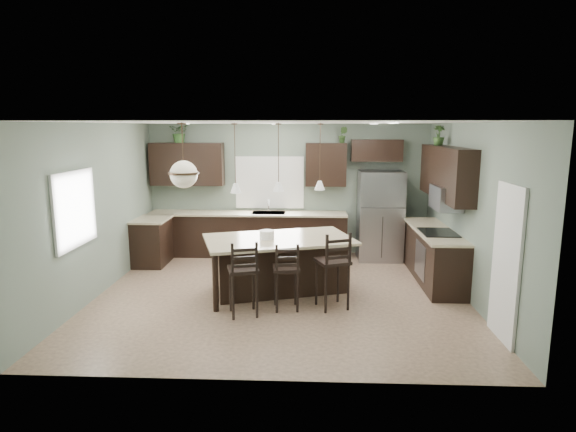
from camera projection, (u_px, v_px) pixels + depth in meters
The scene contains 33 objects.
ground at pixel (281, 294), 7.97m from camera, with size 6.00×6.00×0.00m, color #9E8466.
pantry_door at pixel (506, 264), 6.13m from camera, with size 0.04×0.82×2.04m, color white.
window_back at pixel (270, 182), 10.39m from camera, with size 1.35×0.02×1.00m, color white.
window_left at pixel (74, 209), 7.03m from camera, with size 0.02×1.10×1.00m, color white.
left_return_cabs at pixel (152, 242), 9.67m from camera, with size 0.60×0.90×0.90m, color black.
left_return_countertop at pixel (152, 219), 9.59m from camera, with size 0.66×0.96×0.04m, color beige.
back_lower_cabs at pixel (248, 235), 10.33m from camera, with size 4.20×0.60×0.90m, color black.
back_countertop at pixel (248, 213), 10.22m from camera, with size 4.20×0.66×0.04m, color beige.
sink_inset at pixel (269, 213), 10.20m from camera, with size 0.70×0.45×0.01m, color gray.
faucet at pixel (269, 206), 10.15m from camera, with size 0.02×0.02×0.28m, color silver.
back_upper_left at pixel (187, 164), 10.24m from camera, with size 1.55×0.34×0.90m, color black.
back_upper_right at pixel (326, 165), 10.11m from camera, with size 0.85×0.34×0.90m, color black.
fridge_header at pixel (376, 150), 10.01m from camera, with size 1.05×0.34×0.45m, color black.
right_lower_cabs at pixel (434, 256), 8.63m from camera, with size 0.60×2.35×0.90m, color black.
right_countertop at pixel (434, 231), 8.54m from camera, with size 0.66×2.35×0.04m, color beige.
cooktop at pixel (438, 232), 8.27m from camera, with size 0.58×0.75×0.02m, color black.
wall_oven_front at pixel (420, 260), 8.37m from camera, with size 0.01×0.72×0.60m, color gray.
right_upper_cabs at pixel (446, 173), 8.35m from camera, with size 0.34×2.35×0.90m, color black.
microwave at pixel (446, 198), 8.15m from camera, with size 0.40×0.75×0.40m, color gray.
refrigerator at pixel (380, 216), 9.95m from camera, with size 0.90×0.74×1.85m, color gray.
kitchen_island at pixel (279, 265), 8.02m from camera, with size 2.39×1.36×0.92m, color black.
serving_dish at pixel (267, 235), 7.88m from camera, with size 0.24×0.24×0.14m, color white.
bar_stool_left at pixel (243, 278), 7.01m from camera, with size 0.42×0.42×1.14m, color black.
bar_stool_center at pixel (286, 276), 7.24m from camera, with size 0.39×0.39×1.05m, color black.
bar_stool_right at pixel (332, 270), 7.28m from camera, with size 0.45×0.45×1.21m, color black.
pendant_left at pixel (235, 158), 7.52m from camera, with size 0.17×0.17×1.10m, color white, non-canonical shape.
pendant_center at pixel (278, 158), 7.70m from camera, with size 0.17×0.17×1.10m, color silver, non-canonical shape.
pendant_right at pixel (320, 157), 7.87m from camera, with size 0.17×0.17×1.10m, color silver, non-canonical shape.
chandelier at pixel (183, 156), 6.98m from camera, with size 0.44×0.44×0.95m, color #F1E6C5, non-canonical shape.
plant_back_left at pixel (180, 132), 10.09m from camera, with size 0.41×0.35×0.45m, color #2B4F22.
plant_back_right at pixel (343, 135), 9.95m from camera, with size 0.19×0.15×0.34m, color #315123.
plant_right_wall at pixel (439, 135), 8.73m from camera, with size 0.20×0.20×0.36m, color #335425.
room_shell at pixel (281, 193), 7.66m from camera, with size 6.00×6.00×6.00m.
Camera 1 is at (0.45, -7.58, 2.74)m, focal length 30.00 mm.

